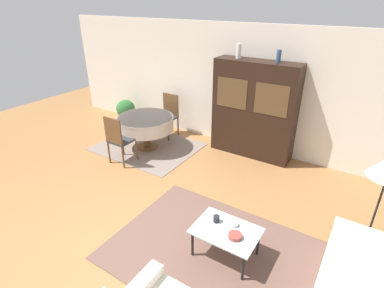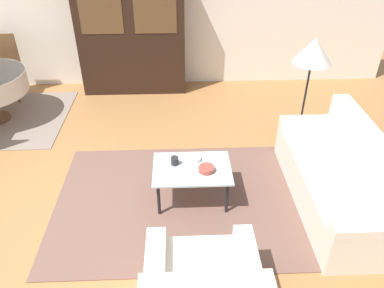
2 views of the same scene
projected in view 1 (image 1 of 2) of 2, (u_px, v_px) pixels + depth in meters
ground_plane at (130, 233)px, 4.45m from camera, size 14.00×14.00×0.00m
wall_back at (239, 88)px, 6.60m from camera, size 10.00×0.06×2.70m
area_rug at (216, 253)px, 4.10m from camera, size 2.85×2.06×0.01m
dining_rug at (148, 147)px, 7.01m from camera, size 2.23×1.78×0.01m
coffee_table at (226, 233)px, 3.91m from camera, size 0.85×0.61×0.43m
display_cabinet at (254, 110)px, 6.28m from camera, size 1.74×0.49×2.04m
dining_table at (146, 123)px, 6.70m from camera, size 1.25×1.25×0.75m
dining_chair_near at (118, 138)px, 6.06m from camera, size 0.44×0.44×1.04m
dining_chair_far at (168, 113)px, 7.35m from camera, size 0.44×0.44×1.04m
cup at (216, 219)px, 4.01m from camera, size 0.08×0.08×0.10m
bowl at (235, 236)px, 3.75m from camera, size 0.17×0.17×0.05m
bowl_small at (234, 224)px, 3.96m from camera, size 0.12×0.12×0.04m
vase_tall at (239, 51)px, 5.98m from camera, size 0.10×0.10×0.29m
vase_short at (279, 56)px, 5.59m from camera, size 0.09×0.09×0.24m
potted_plant at (126, 110)px, 8.20m from camera, size 0.51×0.51×0.65m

